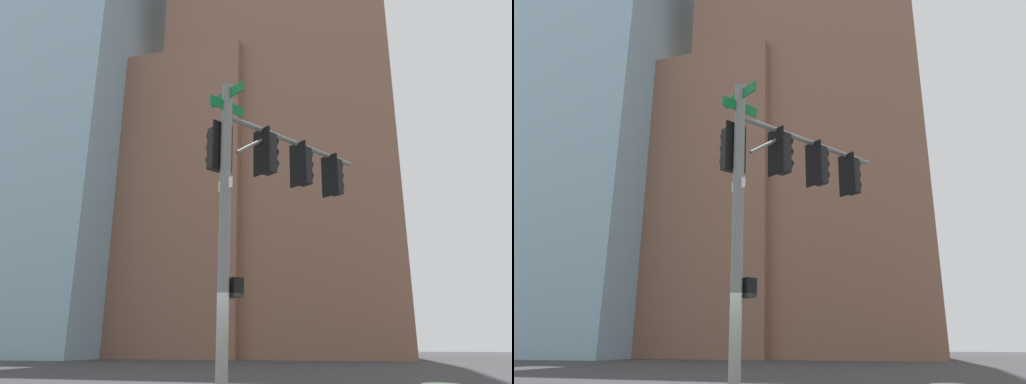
% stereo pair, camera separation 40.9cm
% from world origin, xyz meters
% --- Properties ---
extents(signal_pole_assembly, '(3.06, 4.32, 7.27)m').
position_xyz_m(signal_pole_assembly, '(0.55, 1.40, 5.03)').
color(signal_pole_assembly, slate).
rests_on(signal_pole_assembly, ground_plane).
extents(building_brick_nearside, '(27.36, 16.48, 59.81)m').
position_xyz_m(building_brick_nearside, '(-8.66, 46.81, 29.90)').
color(building_brick_nearside, '#845B47').
rests_on(building_brick_nearside, ground_plane).
extents(building_brick_midblock, '(19.56, 15.51, 36.32)m').
position_xyz_m(building_brick_midblock, '(-21.73, 45.19, 18.16)').
color(building_brick_midblock, '#845B47').
rests_on(building_brick_midblock, ground_plane).
extents(building_glass_tower, '(22.67, 22.45, 69.87)m').
position_xyz_m(building_glass_tower, '(-38.13, 42.80, 34.94)').
color(building_glass_tower, '#8CB2C6').
rests_on(building_glass_tower, ground_plane).
extents(building_brick_farside, '(20.74, 16.53, 39.52)m').
position_xyz_m(building_brick_farside, '(-11.78, 52.42, 19.76)').
color(building_brick_farside, brown).
rests_on(building_brick_farside, ground_plane).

